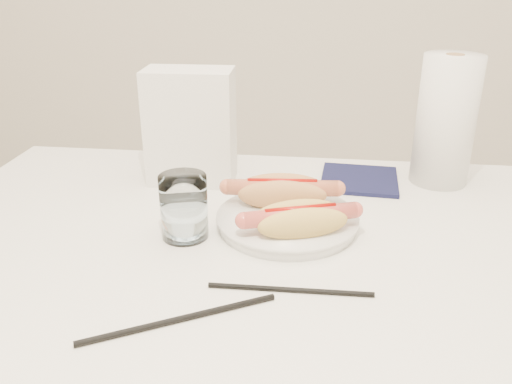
# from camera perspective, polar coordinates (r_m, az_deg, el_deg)

# --- Properties ---
(table) EXTENTS (1.20, 0.80, 0.75)m
(table) POSITION_cam_1_polar(r_m,az_deg,el_deg) (0.88, 1.08, -8.77)
(table) COLOR white
(table) RESTS_ON ground
(plate) EXTENTS (0.29, 0.29, 0.02)m
(plate) POSITION_cam_1_polar(r_m,az_deg,el_deg) (0.90, 3.34, -3.20)
(plate) COLOR white
(plate) RESTS_ON table
(hotdog_left) EXTENTS (0.19, 0.09, 0.05)m
(hotdog_left) POSITION_cam_1_polar(r_m,az_deg,el_deg) (0.92, 2.79, 0.00)
(hotdog_left) COLOR tan
(hotdog_left) RESTS_ON plate
(hotdog_right) EXTENTS (0.18, 0.11, 0.05)m
(hotdog_right) POSITION_cam_1_polar(r_m,az_deg,el_deg) (0.83, 4.72, -2.94)
(hotdog_right) COLOR #E0B757
(hotdog_right) RESTS_ON plate
(water_glass) EXTENTS (0.08, 0.08, 0.10)m
(water_glass) POSITION_cam_1_polar(r_m,az_deg,el_deg) (0.85, -7.68, -1.57)
(water_glass) COLOR white
(water_glass) RESTS_ON table
(chopstick_near) EXTENTS (0.22, 0.13, 0.01)m
(chopstick_near) POSITION_cam_1_polar(r_m,az_deg,el_deg) (0.69, -8.08, -13.23)
(chopstick_near) COLOR black
(chopstick_near) RESTS_ON table
(chopstick_far) EXTENTS (0.22, 0.01, 0.01)m
(chopstick_far) POSITION_cam_1_polar(r_m,az_deg,el_deg) (0.73, 3.67, -10.33)
(chopstick_far) COLOR black
(chopstick_far) RESTS_ON table
(napkin_box) EXTENTS (0.17, 0.10, 0.22)m
(napkin_box) POSITION_cam_1_polar(r_m,az_deg,el_deg) (1.05, -6.97, 6.89)
(napkin_box) COLOR white
(napkin_box) RESTS_ON table
(navy_napkin) EXTENTS (0.16, 0.16, 0.01)m
(navy_napkin) POSITION_cam_1_polar(r_m,az_deg,el_deg) (1.10, 10.93, 1.32)
(navy_napkin) COLOR #101233
(navy_napkin) RESTS_ON table
(paper_towel_roll) EXTENTS (0.14, 0.14, 0.25)m
(paper_towel_roll) POSITION_cam_1_polar(r_m,az_deg,el_deg) (1.10, 19.53, 7.16)
(paper_towel_roll) COLOR white
(paper_towel_roll) RESTS_ON table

